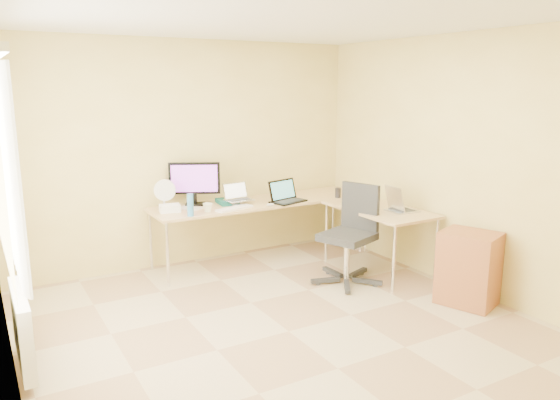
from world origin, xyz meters
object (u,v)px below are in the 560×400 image
monitor (195,184)px  laptop_center (239,192)px  office_chair (347,238)px  desk_main (261,230)px  mug (208,208)px  desk_fan (164,195)px  water_bottle (190,205)px  desk_return (378,239)px  laptop_black (288,191)px  laptop_return (403,201)px  cabinet (469,268)px  keyboard (234,208)px

monitor → laptop_center: size_ratio=1.86×
laptop_center → office_chair: size_ratio=0.29×
desk_main → mug: 0.90m
desk_main → desk_fan: (-1.13, 0.20, 0.52)m
mug → water_bottle: bearing=-160.2°
desk_main → desk_return: bearing=-45.7°
desk_fan → laptop_black: bearing=4.3°
desk_fan → office_chair: 2.08m
water_bottle → desk_fan: (-0.13, 0.49, 0.03)m
laptop_center → laptop_return: bearing=-46.1°
cabinet → water_bottle: bearing=117.5°
laptop_center → laptop_return: laptop_center is taller
laptop_black → laptop_return: 1.33m
water_bottle → office_chair: size_ratio=0.23×
cabinet → monitor: bearing=107.5°
desk_main → mug: mug is taller
desk_main → cabinet: (1.09, -2.19, -0.01)m
laptop_black → laptop_center: bearing=149.5°
keyboard → cabinet: 2.53m
water_bottle → laptop_return: size_ratio=0.69×
laptop_black → keyboard: bearing=166.9°
water_bottle → laptop_return: 2.30m
laptop_return → office_chair: size_ratio=0.33×
desk_fan → cabinet: bearing=-26.4°
keyboard → office_chair: (0.89, -0.91, -0.24)m
desk_main → keyboard: 0.64m
desk_main → water_bottle: water_bottle is taller
keyboard → laptop_return: bearing=-47.9°
desk_fan → cabinet: 3.30m
office_chair → mug: bearing=122.0°
laptop_black → water_bottle: bearing=168.7°
monitor → desk_fan: (-0.37, 0.00, -0.10)m
monitor → office_chair: (1.18, -1.34, -0.48)m
monitor → mug: bearing=-65.8°
keyboard → office_chair: 1.29m
mug → cabinet: bearing=-46.9°
laptop_center → mug: laptop_center is taller
water_bottle → desk_fan: bearing=104.3°
mug → cabinet: mug is taller
laptop_center → monitor: bearing=144.2°
keyboard → desk_fan: 0.80m
desk_main → laptop_black: 0.59m
desk_main → desk_return: size_ratio=2.04×
laptop_black → desk_fan: desk_fan is taller
laptop_black → mug: size_ratio=3.94×
desk_return → office_chair: size_ratio=1.22×
desk_return → keyboard: size_ratio=2.86×
laptop_center → keyboard: (-0.14, -0.18, -0.14)m
desk_main → keyboard: keyboard is taller
mug → desk_main: bearing=15.1°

